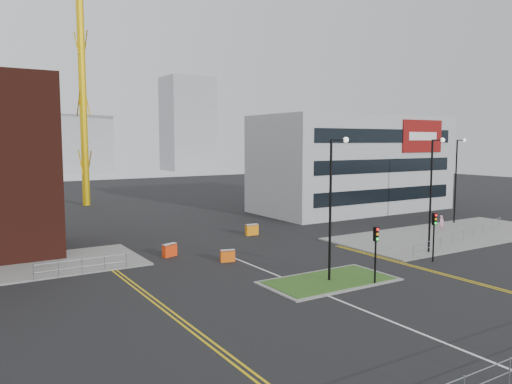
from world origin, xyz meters
The scene contains 23 objects.
ground centered at (0.00, 0.00, 0.00)m, with size 200.00×200.00×0.00m, color black.
pavement_right centered at (22.00, 14.00, 0.06)m, with size 24.00×10.00×0.12m, color slate.
island_kerb centered at (2.00, 8.00, 0.04)m, with size 8.60×4.60×0.08m, color slate.
grass_island centered at (2.00, 8.00, 0.06)m, with size 8.00×4.00×0.12m, color #29511B.
office_block centered at (26.01, 31.97, 6.00)m, with size 25.00×12.20×12.00m.
streetlamp_island centered at (2.22, 8.00, 5.41)m, with size 1.46×0.36×9.18m.
streetlamp_right_near centered at (14.22, 10.00, 5.41)m, with size 1.46×0.36×9.18m.
streetlamp_right_far centered at (28.22, 18.00, 5.41)m, with size 1.46×0.36×9.18m.
traffic_light_island centered at (4.00, 5.98, 2.57)m, with size 0.28×0.33×3.65m.
traffic_light_right centered at (12.00, 7.98, 2.57)m, with size 0.28×0.33×3.65m.
railing_left centered at (-11.00, 18.00, 0.74)m, with size 6.05×0.05×1.10m.
railing_right centered at (20.50, 11.50, 0.78)m, with size 19.05×5.05×1.10m.
centre_line centered at (0.00, 2.00, 0.01)m, with size 0.15×30.00×0.01m, color silver.
yellow_left_a centered at (-9.00, 10.00, 0.01)m, with size 0.12×24.00×0.01m, color gold.
yellow_left_b centered at (-8.70, 10.00, 0.01)m, with size 0.12×24.00×0.01m, color gold.
yellow_right_a centered at (9.50, 6.00, 0.01)m, with size 0.12×20.00×0.01m, color gold.
yellow_right_b centered at (9.80, 6.00, 0.01)m, with size 0.12×20.00×0.01m, color gold.
skyline_b centered at (10.00, 130.00, 8.00)m, with size 24.00×12.00×16.00m, color gray.
skyline_c centered at (45.00, 125.00, 14.00)m, with size 14.00×12.00×28.00m, color gray.
pedestrian centered at (23.32, 16.01, 0.77)m, with size 0.56×0.37×1.54m, color #F7A0C1.
barrier_left centered at (-1.00, 16.00, 0.49)m, with size 1.13×0.62×0.90m.
barrier_mid centered at (-4.00, 19.85, 0.55)m, with size 1.27×0.78×1.01m.
barrier_right centered at (6.00, 24.00, 0.57)m, with size 1.26×0.45×1.05m.
Camera 1 is at (-18.39, -15.86, 8.94)m, focal length 35.00 mm.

